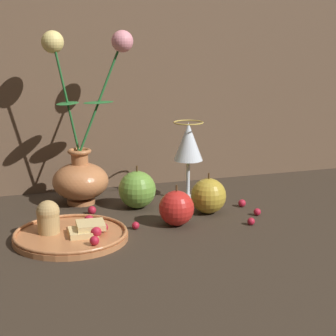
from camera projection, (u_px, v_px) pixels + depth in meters
ground_plane at (148, 219)px, 1.13m from camera, size 2.40×2.40×0.00m
vase at (81, 161)px, 1.21m from camera, size 0.19×0.12×0.37m
plate_with_pastries at (69, 232)px, 1.01m from camera, size 0.21×0.21×0.07m
wine_glass at (188, 145)px, 1.23m from camera, size 0.07×0.07×0.18m
apple_beside_vase at (208, 196)px, 1.16m from camera, size 0.07×0.07×0.09m
apple_near_glass at (138, 190)px, 1.19m from camera, size 0.08×0.08×0.09m
apple_at_table_edge at (176, 208)px, 1.08m from camera, size 0.07×0.07×0.08m
berry_near_plate at (257, 212)px, 1.15m from camera, size 0.01×0.01×0.01m
berry_front_center at (92, 210)px, 1.15m from camera, size 0.02×0.02×0.02m
berry_by_glass_stem at (251, 221)px, 1.09m from camera, size 0.01×0.01×0.01m
berry_under_candlestick at (136, 225)px, 1.07m from camera, size 0.01×0.01×0.01m
berry_far_right at (242, 203)px, 1.20m from camera, size 0.02×0.02×0.02m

